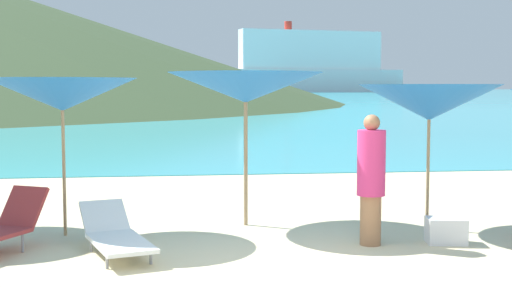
{
  "coord_description": "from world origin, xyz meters",
  "views": [
    {
      "loc": [
        -1.22,
        -7.67,
        2.07
      ],
      "look_at": [
        0.12,
        2.72,
        1.2
      ],
      "focal_mm": 48.81,
      "sensor_mm": 36.0,
      "label": 1
    }
  ],
  "objects": [
    {
      "name": "lounge_chair_7",
      "position": [
        -1.86,
        0.95,
        0.24
      ],
      "size": [
        1.08,
        1.84,
        0.55
      ],
      "rotation": [
        0.0,
        0.0,
        0.3
      ],
      "color": "white",
      "rests_on": "ground_plane"
    },
    {
      "name": "cooler_box",
      "position": [
        2.43,
        0.98,
        0.17
      ],
      "size": [
        0.55,
        0.43,
        0.34
      ],
      "primitive_type": "cube",
      "rotation": [
        0.0,
        0.0,
        -0.16
      ],
      "color": "white",
      "rests_on": "ground_plane"
    },
    {
      "name": "umbrella_3",
      "position": [
        -2.63,
        2.13,
        1.96
      ],
      "size": [
        2.2,
        2.2,
        2.19
      ],
      "color": "#9E7F59",
      "rests_on": "ground_plane"
    },
    {
      "name": "umbrella_4",
      "position": [
        -0.06,
        2.54,
        2.05
      ],
      "size": [
        2.48,
        2.48,
        2.28
      ],
      "color": "#9E7F59",
      "rests_on": "ground_plane"
    },
    {
      "name": "ground_plane",
      "position": [
        0.0,
        10.0,
        -0.15
      ],
      "size": [
        50.0,
        100.0,
        0.3
      ],
      "primitive_type": "cube",
      "color": "beige"
    },
    {
      "name": "umbrella_5",
      "position": [
        2.52,
        1.91,
        1.84
      ],
      "size": [
        2.18,
        2.18,
        2.1
      ],
      "color": "#9E7F59",
      "rests_on": "ground_plane"
    },
    {
      "name": "cruise_ship",
      "position": [
        49.31,
        233.59,
        9.52
      ],
      "size": [
        68.81,
        19.07,
        24.49
      ],
      "rotation": [
        0.0,
        0.0,
        0.17
      ],
      "color": "white",
      "rests_on": "ocean_water"
    },
    {
      "name": "beachgoer_2",
      "position": [
        1.41,
        1.03,
        0.89
      ],
      "size": [
        0.37,
        0.37,
        1.71
      ],
      "rotation": [
        0.0,
        0.0,
        5.02
      ],
      "color": "#A3704C",
      "rests_on": "ground_plane"
    },
    {
      "name": "ocean_water",
      "position": [
        0.0,
        228.41,
        0.01
      ],
      "size": [
        650.0,
        440.0,
        0.02
      ],
      "primitive_type": "cube",
      "color": "#38B7CC",
      "rests_on": "ground_plane"
    }
  ]
}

